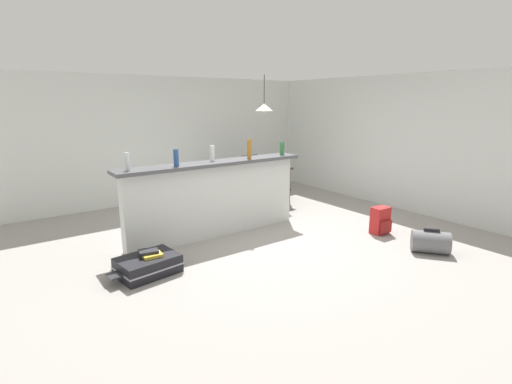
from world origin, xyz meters
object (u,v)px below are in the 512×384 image
object	(u,v)px
dining_chair_far_side	(247,174)
pendant_lamp	(264,107)
dining_table	(259,172)
bottle_white	(212,153)
duffel_bag_grey	(430,242)
bottle_green	(282,148)
bottle_clear	(127,161)
book_stack	(150,253)
bottle_blue	(176,158)
dining_chair_near_partition	(274,183)
backpack_red	(380,221)
suitcase_flat_black	(148,265)
bottle_amber	(249,149)

from	to	relation	value
dining_chair_far_side	pendant_lamp	size ratio (longest dim) A/B	1.31
dining_table	pendant_lamp	size ratio (longest dim) A/B	1.54
bottle_white	duffel_bag_grey	size ratio (longest dim) A/B	0.40
bottle_green	pendant_lamp	bearing A→B (deg)	67.96
bottle_clear	dining_chair_far_side	bearing A→B (deg)	28.50
book_stack	dining_chair_far_side	bearing A→B (deg)	37.94
bottle_blue	dining_chair_near_partition	distance (m)	2.41
pendant_lamp	backpack_red	bearing A→B (deg)	-81.13
suitcase_flat_black	dining_table	bearing A→B (deg)	31.12
bottle_amber	dining_table	distance (m)	1.68
dining_chair_near_partition	duffel_bag_grey	size ratio (longest dim) A/B	1.65
duffel_bag_grey	book_stack	world-z (taller)	duffel_bag_grey
bottle_white	book_stack	bearing A→B (deg)	-148.70
dining_table	dining_chair_near_partition	xyz separation A→B (m)	(-0.05, -0.52, -0.13)
backpack_red	dining_chair_near_partition	bearing A→B (deg)	104.52
dining_table	suitcase_flat_black	size ratio (longest dim) A/B	1.27
bottle_clear	suitcase_flat_black	bearing A→B (deg)	-96.33
bottle_clear	bottle_green	xyz separation A→B (m)	(2.55, -0.04, -0.01)
bottle_clear	dining_chair_far_side	distance (m)	3.45
duffel_bag_grey	pendant_lamp	bearing A→B (deg)	94.84
bottle_clear	bottle_amber	size ratio (longest dim) A/B	0.77
pendant_lamp	duffel_bag_grey	distance (m)	3.81
bottle_white	dining_table	size ratio (longest dim) A/B	0.20
bottle_clear	dining_chair_far_side	world-z (taller)	bottle_clear
suitcase_flat_black	backpack_red	distance (m)	3.53
bottle_blue	bottle_green	size ratio (longest dim) A/B	1.11
bottle_green	pendant_lamp	distance (m)	1.33
dining_chair_far_side	duffel_bag_grey	size ratio (longest dim) A/B	1.65
dining_chair_near_partition	pendant_lamp	size ratio (longest dim) A/B	1.31
bottle_green	suitcase_flat_black	xyz separation A→B (m)	(-2.63, -0.69, -1.14)
suitcase_flat_black	book_stack	distance (m)	0.15
dining_table	backpack_red	size ratio (longest dim) A/B	2.62
dining_table	duffel_bag_grey	size ratio (longest dim) A/B	1.95
dining_chair_near_partition	suitcase_flat_black	size ratio (longest dim) A/B	1.08
bottle_amber	dining_chair_far_side	world-z (taller)	bottle_amber
bottle_amber	pendant_lamp	xyz separation A→B (m)	(1.13, 1.11, 0.61)
bottle_clear	pendant_lamp	bearing A→B (deg)	19.13
bottle_clear	backpack_red	size ratio (longest dim) A/B	0.55
suitcase_flat_black	backpack_red	world-z (taller)	backpack_red
bottle_amber	book_stack	bearing A→B (deg)	-160.92
pendant_lamp	duffel_bag_grey	xyz separation A→B (m)	(0.29, -3.38, -1.75)
backpack_red	book_stack	world-z (taller)	backpack_red
bottle_green	pendant_lamp	xyz separation A→B (m)	(0.43, 1.07, 0.65)
bottle_blue	bottle_amber	size ratio (longest dim) A/B	0.78
bottle_clear	dining_chair_near_partition	distance (m)	3.00
duffel_bag_grey	dining_chair_near_partition	bearing A→B (deg)	98.21
backpack_red	duffel_bag_grey	world-z (taller)	backpack_red
bottle_amber	duffel_bag_grey	xyz separation A→B (m)	(1.41, -2.26, -1.14)
backpack_red	suitcase_flat_black	bearing A→B (deg)	167.96
dining_table	book_stack	size ratio (longest dim) A/B	4.23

